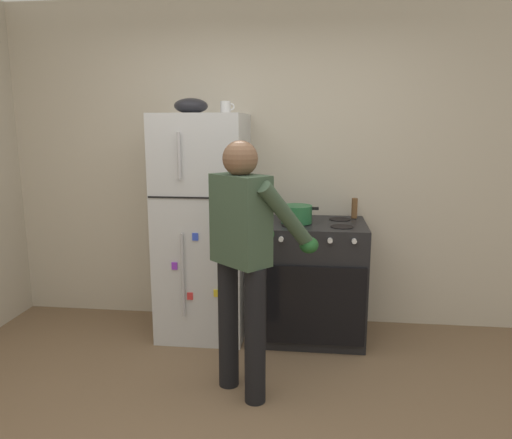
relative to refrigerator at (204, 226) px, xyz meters
name	(u,v)px	position (x,y,z in m)	size (l,w,h in m)	color
kitchen_wall_back	(259,165)	(0.41, 0.38, 0.46)	(6.00, 0.10, 2.70)	beige
refrigerator	(204,226)	(0.00, 0.00, 0.00)	(0.68, 0.72, 1.77)	silver
stove_range	(316,281)	(0.90, -0.01, -0.42)	(0.76, 0.67, 0.94)	black
person_cook	(245,247)	(0.46, -0.90, 0.07)	(0.67, 0.71, 1.60)	black
red_pot	(297,214)	(0.74, -0.05, 0.12)	(0.34, 0.24, 0.14)	#236638
coffee_mug	(226,107)	(0.18, 0.05, 0.93)	(0.11, 0.08, 0.10)	silver
pepper_mill	(354,208)	(1.20, 0.20, 0.14)	(0.05, 0.05, 0.16)	brown
mixing_bowl	(191,106)	(-0.08, 0.00, 0.94)	(0.26, 0.26, 0.12)	black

